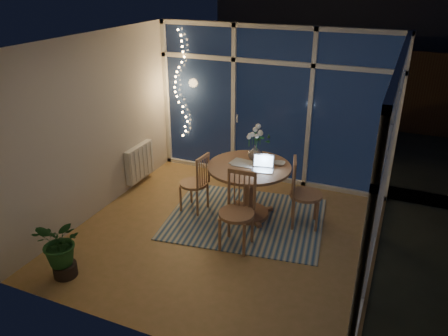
# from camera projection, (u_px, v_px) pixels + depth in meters

# --- Properties ---
(floor) EXTENTS (4.00, 4.00, 0.00)m
(floor) POSITION_uv_depth(u_px,v_px,m) (224.00, 234.00, 6.07)
(floor) COLOR olive
(floor) RESTS_ON ground
(ceiling) EXTENTS (4.00, 4.00, 0.00)m
(ceiling) POSITION_uv_depth(u_px,v_px,m) (224.00, 41.00, 5.00)
(ceiling) COLOR white
(ceiling) RESTS_ON wall_back
(wall_back) EXTENTS (4.00, 0.04, 2.60)m
(wall_back) POSITION_uv_depth(u_px,v_px,m) (272.00, 106.00, 7.21)
(wall_back) COLOR beige
(wall_back) RESTS_ON floor
(wall_front) EXTENTS (4.00, 0.04, 2.60)m
(wall_front) POSITION_uv_depth(u_px,v_px,m) (135.00, 223.00, 3.86)
(wall_front) COLOR beige
(wall_front) RESTS_ON floor
(wall_left) EXTENTS (0.04, 4.00, 2.60)m
(wall_left) POSITION_uv_depth(u_px,v_px,m) (96.00, 127.00, 6.25)
(wall_left) COLOR beige
(wall_left) RESTS_ON floor
(wall_right) EXTENTS (0.04, 4.00, 2.60)m
(wall_right) POSITION_uv_depth(u_px,v_px,m) (390.00, 173.00, 4.82)
(wall_right) COLOR beige
(wall_right) RESTS_ON floor
(window_wall_back) EXTENTS (4.00, 0.10, 2.60)m
(window_wall_back) POSITION_uv_depth(u_px,v_px,m) (271.00, 107.00, 7.18)
(window_wall_back) COLOR silver
(window_wall_back) RESTS_ON floor
(window_wall_right) EXTENTS (0.10, 4.00, 2.60)m
(window_wall_right) POSITION_uv_depth(u_px,v_px,m) (387.00, 173.00, 4.83)
(window_wall_right) COLOR silver
(window_wall_right) RESTS_ON floor
(radiator) EXTENTS (0.10, 0.70, 0.58)m
(radiator) POSITION_uv_depth(u_px,v_px,m) (140.00, 162.00, 7.36)
(radiator) COLOR silver
(radiator) RESTS_ON wall_left
(fairy_lights) EXTENTS (0.24, 0.10, 1.85)m
(fairy_lights) POSITION_uv_depth(u_px,v_px,m) (180.00, 85.00, 7.61)
(fairy_lights) COLOR #FFBB66
(fairy_lights) RESTS_ON window_wall_back
(garden_patio) EXTENTS (12.00, 6.00, 0.10)m
(garden_patio) POSITION_uv_depth(u_px,v_px,m) (329.00, 132.00, 10.10)
(garden_patio) COLOR black
(garden_patio) RESTS_ON ground
(garden_fence) EXTENTS (11.00, 0.08, 1.80)m
(garden_fence) POSITION_uv_depth(u_px,v_px,m) (316.00, 84.00, 10.31)
(garden_fence) COLOR #3D2616
(garden_fence) RESTS_ON ground
(neighbour_roof) EXTENTS (7.00, 3.00, 2.20)m
(neighbour_roof) POSITION_uv_depth(u_px,v_px,m) (354.00, 16.00, 12.18)
(neighbour_roof) COLOR #32353C
(neighbour_roof) RESTS_ON ground
(garden_shrubs) EXTENTS (0.90, 0.90, 0.90)m
(garden_shrubs) POSITION_uv_depth(u_px,v_px,m) (253.00, 124.00, 9.02)
(garden_shrubs) COLOR #183116
(garden_shrubs) RESTS_ON ground
(rug) EXTENTS (2.45, 2.07, 0.01)m
(rug) POSITION_uv_depth(u_px,v_px,m) (246.00, 218.00, 6.44)
(rug) COLOR beige
(rug) RESTS_ON floor
(dining_table) EXTENTS (1.35, 1.35, 0.82)m
(dining_table) POSITION_uv_depth(u_px,v_px,m) (249.00, 191.00, 6.36)
(dining_table) COLOR #9A6345
(dining_table) RESTS_ON floor
(chair_left) EXTENTS (0.48, 0.48, 0.94)m
(chair_left) POSITION_uv_depth(u_px,v_px,m) (194.00, 182.00, 6.49)
(chair_left) COLOR #9A6345
(chair_left) RESTS_ON floor
(chair_right) EXTENTS (0.58, 0.58, 1.03)m
(chair_right) POSITION_uv_depth(u_px,v_px,m) (306.00, 193.00, 6.08)
(chair_right) COLOR #9A6345
(chair_right) RESTS_ON floor
(chair_front) EXTENTS (0.50, 0.50, 1.05)m
(chair_front) POSITION_uv_depth(u_px,v_px,m) (237.00, 212.00, 5.58)
(chair_front) COLOR #9A6345
(chair_front) RESTS_ON floor
(laptop) EXTENTS (0.34, 0.31, 0.22)m
(laptop) POSITION_uv_depth(u_px,v_px,m) (263.00, 163.00, 6.00)
(laptop) COLOR silver
(laptop) RESTS_ON dining_table
(flower_vase) EXTENTS (0.23, 0.23, 0.21)m
(flower_vase) POSITION_uv_depth(u_px,v_px,m) (255.00, 153.00, 6.36)
(flower_vase) COLOR white
(flower_vase) RESTS_ON dining_table
(bowl) EXTENTS (0.17, 0.17, 0.04)m
(bowl) POSITION_uv_depth(u_px,v_px,m) (280.00, 163.00, 6.22)
(bowl) COLOR silver
(bowl) RESTS_ON dining_table
(newspapers) EXTENTS (0.38, 0.32, 0.01)m
(newspapers) POSITION_uv_depth(u_px,v_px,m) (243.00, 164.00, 6.24)
(newspapers) COLOR #BBBAB2
(newspapers) RESTS_ON dining_table
(phone) EXTENTS (0.13, 0.11, 0.01)m
(phone) POSITION_uv_depth(u_px,v_px,m) (257.00, 169.00, 6.07)
(phone) COLOR black
(phone) RESTS_ON dining_table
(potted_plant) EXTENTS (0.62, 0.56, 0.76)m
(potted_plant) POSITION_uv_depth(u_px,v_px,m) (61.00, 249.00, 5.09)
(potted_plant) COLOR #1B4B1F
(potted_plant) RESTS_ON floor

